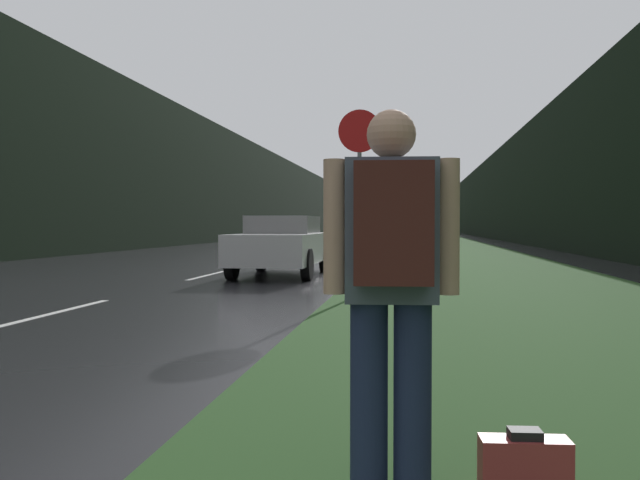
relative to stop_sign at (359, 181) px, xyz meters
name	(u,v)px	position (x,y,z in m)	size (l,w,h in m)	color
grass_verge	(441,245)	(2.55, 29.77, -1.97)	(6.00, 240.00, 0.02)	#26471E
lane_stripe_b	(57,312)	(-4.03, -2.68, -1.98)	(0.12, 3.00, 0.01)	silver
lane_stripe_c	(208,275)	(-4.03, 4.32, -1.98)	(0.12, 3.00, 0.01)	silver
lane_stripe_d	(269,260)	(-4.03, 11.32, -1.98)	(0.12, 3.00, 0.01)	silver
lane_stripe_e	(302,252)	(-4.03, 18.32, -1.98)	(0.12, 3.00, 0.01)	silver
treeline_far_side	(225,187)	(-13.61, 39.77, 2.15)	(2.00, 140.00, 8.27)	black
treeline_near_side	(518,192)	(8.55, 39.77, 1.64)	(2.00, 140.00, 7.23)	black
stop_sign	(359,181)	(0.00, 0.00, 0.00)	(0.73, 0.07, 3.19)	slate
hitchhiker_with_backpack	(391,277)	(0.81, -8.55, -0.98)	(0.60, 0.43, 1.74)	#1E2847
suitcase	(525,472)	(1.39, -8.53, -1.82)	(0.39, 0.17, 0.34)	#9E3333
car_passing_near	(282,244)	(-2.24, 4.58, -1.23)	(1.90, 4.73, 1.44)	#BCBCBC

